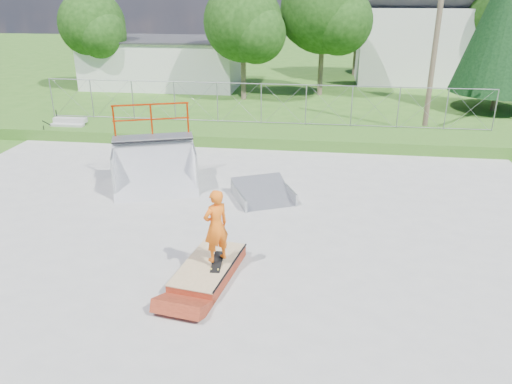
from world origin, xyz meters
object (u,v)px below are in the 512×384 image
quarter_pipe (154,151)px  flat_bank_ramp (263,193)px  skater (216,229)px  grind_box (209,270)px

quarter_pipe → flat_bank_ramp: 3.81m
skater → grind_box: bearing=-45.6°
grind_box → quarter_pipe: quarter_pipe is taller
quarter_pipe → skater: bearing=-77.7°
flat_bank_ramp → skater: skater is taller
quarter_pipe → flat_bank_ramp: (3.63, -0.44, -1.07)m
grind_box → skater: size_ratio=1.41×
flat_bank_ramp → skater: size_ratio=1.04×
grind_box → flat_bank_ramp: flat_bank_ramp is taller
grind_box → skater: (0.21, -0.00, 1.07)m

